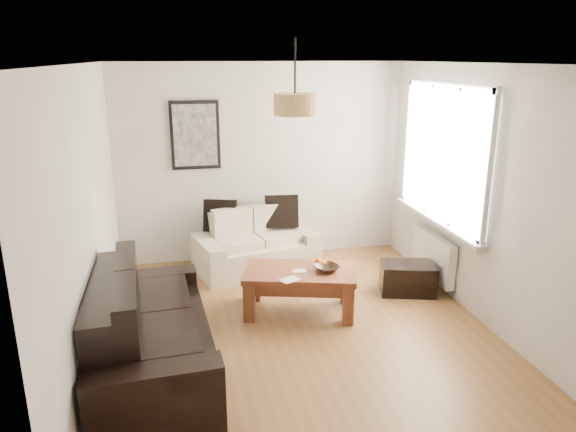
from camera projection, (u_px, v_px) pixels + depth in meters
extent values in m
plane|color=brown|center=(301.00, 333.00, 5.34)|extent=(4.50, 4.50, 0.00)
cube|color=white|center=(433.00, 256.00, 6.35)|extent=(0.10, 0.90, 0.52)
cylinder|color=tan|center=(295.00, 104.00, 4.98)|extent=(0.40, 0.40, 0.20)
cube|color=black|center=(408.00, 278.00, 6.22)|extent=(0.71, 0.55, 0.35)
cube|color=black|center=(220.00, 216.00, 6.85)|extent=(0.44, 0.25, 0.42)
cube|color=black|center=(282.00, 211.00, 7.02)|extent=(0.44, 0.18, 0.43)
imported|color=black|center=(327.00, 268.00, 5.64)|extent=(0.32, 0.32, 0.06)
sphere|color=orange|center=(323.00, 263.00, 5.75)|extent=(0.07, 0.07, 0.07)
sphere|color=#EB4B13|center=(326.00, 260.00, 5.83)|extent=(0.08, 0.08, 0.06)
sphere|color=orange|center=(318.00, 261.00, 5.81)|extent=(0.07, 0.07, 0.07)
cube|color=silver|center=(290.00, 280.00, 5.41)|extent=(0.23, 0.20, 0.01)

